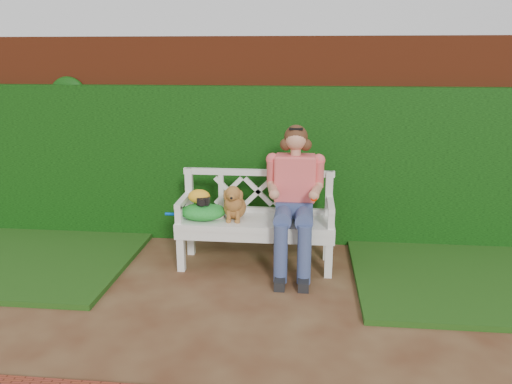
# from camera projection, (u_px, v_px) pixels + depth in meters

# --- Properties ---
(ground) EXTENTS (60.00, 60.00, 0.00)m
(ground) POSITION_uv_depth(u_px,v_px,m) (225.00, 312.00, 4.05)
(ground) COLOR #462112
(brick_wall) EXTENTS (10.00, 0.30, 2.20)m
(brick_wall) POSITION_uv_depth(u_px,v_px,m) (251.00, 139.00, 5.57)
(brick_wall) COLOR maroon
(brick_wall) RESTS_ON ground
(ivy_hedge) EXTENTS (10.00, 0.18, 1.70)m
(ivy_hedge) POSITION_uv_depth(u_px,v_px,m) (249.00, 165.00, 5.43)
(ivy_hedge) COLOR #165F10
(ivy_hedge) RESTS_ON ground
(grass_left) EXTENTS (2.60, 2.00, 0.05)m
(grass_left) POSITION_uv_depth(u_px,v_px,m) (9.00, 255.00, 5.14)
(grass_left) COLOR black
(grass_left) RESTS_ON ground
(grass_right) EXTENTS (2.60, 2.00, 0.05)m
(grass_right) POSITION_uv_depth(u_px,v_px,m) (494.00, 275.00, 4.66)
(grass_right) COLOR black
(grass_right) RESTS_ON ground
(garden_bench) EXTENTS (1.61, 0.69, 0.48)m
(garden_bench) POSITION_uv_depth(u_px,v_px,m) (256.00, 242.00, 4.89)
(garden_bench) COLOR white
(garden_bench) RESTS_ON ground
(seated_woman) EXTENTS (0.79, 0.91, 1.36)m
(seated_woman) POSITION_uv_depth(u_px,v_px,m) (294.00, 201.00, 4.72)
(seated_woman) COLOR #E84761
(seated_woman) RESTS_ON ground
(dog) EXTENTS (0.32, 0.38, 0.36)m
(dog) POSITION_uv_depth(u_px,v_px,m) (234.00, 201.00, 4.77)
(dog) COLOR brown
(dog) RESTS_ON garden_bench
(tennis_racket) EXTENTS (0.67, 0.44, 0.03)m
(tennis_racket) POSITION_uv_depth(u_px,v_px,m) (205.00, 215.00, 4.89)
(tennis_racket) COLOR white
(tennis_racket) RESTS_ON garden_bench
(green_bag) EXTENTS (0.53, 0.48, 0.15)m
(green_bag) POSITION_uv_depth(u_px,v_px,m) (203.00, 212.00, 4.81)
(green_bag) COLOR green
(green_bag) RESTS_ON garden_bench
(camera_item) EXTENTS (0.11, 0.09, 0.08)m
(camera_item) POSITION_uv_depth(u_px,v_px,m) (203.00, 201.00, 4.77)
(camera_item) COLOR black
(camera_item) RESTS_ON green_bag
(baseball_glove) EXTENTS (0.25, 0.21, 0.14)m
(baseball_glove) POSITION_uv_depth(u_px,v_px,m) (199.00, 196.00, 4.80)
(baseball_glove) COLOR gold
(baseball_glove) RESTS_ON green_bag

